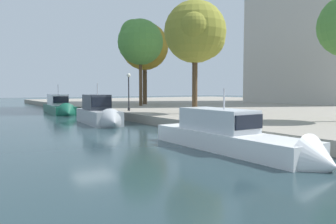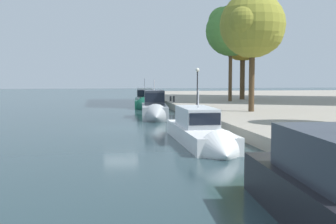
{
  "view_description": "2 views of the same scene",
  "coord_description": "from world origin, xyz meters",
  "px_view_note": "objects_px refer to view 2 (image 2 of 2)",
  "views": [
    {
      "loc": [
        19.7,
        -7.48,
        3.04
      ],
      "look_at": [
        1.19,
        4.86,
        1.51
      ],
      "focal_mm": 35.38,
      "sensor_mm": 36.0,
      "label": 1
    },
    {
      "loc": [
        32.19,
        -1.7,
        3.85
      ],
      "look_at": [
        1.86,
        3.23,
        1.34
      ],
      "focal_mm": 46.59,
      "sensor_mm": 36.0,
      "label": 2
    }
  ],
  "objects_px": {
    "mooring_bollard_0": "(174,99)",
    "lamp_post": "(197,82)",
    "motor_yacht_1": "(155,110)",
    "tree_0": "(254,26)",
    "motor_yacht_2": "(201,135)",
    "tree_2": "(243,33)",
    "tree_1": "(229,29)",
    "motor_yacht_0": "(145,102)",
    "mooring_bollard_2": "(171,98)"
  },
  "relations": [
    {
      "from": "motor_yacht_2",
      "to": "lamp_post",
      "type": "xyz_separation_m",
      "value": [
        -20.05,
        4.42,
        2.76
      ]
    },
    {
      "from": "motor_yacht_0",
      "to": "mooring_bollard_0",
      "type": "height_order",
      "value": "motor_yacht_0"
    },
    {
      "from": "mooring_bollard_2",
      "to": "mooring_bollard_0",
      "type": "bearing_deg",
      "value": 1.77
    },
    {
      "from": "motor_yacht_2",
      "to": "mooring_bollard_2",
      "type": "height_order",
      "value": "motor_yacht_2"
    },
    {
      "from": "motor_yacht_0",
      "to": "tree_2",
      "type": "height_order",
      "value": "tree_2"
    },
    {
      "from": "tree_0",
      "to": "tree_1",
      "type": "xyz_separation_m",
      "value": [
        -15.91,
        2.68,
        1.48
      ]
    },
    {
      "from": "tree_1",
      "to": "tree_2",
      "type": "relative_size",
      "value": 0.95
    },
    {
      "from": "tree_0",
      "to": "tree_1",
      "type": "height_order",
      "value": "tree_1"
    },
    {
      "from": "motor_yacht_0",
      "to": "tree_1",
      "type": "bearing_deg",
      "value": 83.81
    },
    {
      "from": "motor_yacht_0",
      "to": "motor_yacht_1",
      "type": "bearing_deg",
      "value": 2.65
    },
    {
      "from": "motor_yacht_0",
      "to": "lamp_post",
      "type": "relative_size",
      "value": 2.77
    },
    {
      "from": "mooring_bollard_0",
      "to": "motor_yacht_2",
      "type": "bearing_deg",
      "value": -6.84
    },
    {
      "from": "mooring_bollard_0",
      "to": "mooring_bollard_2",
      "type": "distance_m",
      "value": 1.99
    },
    {
      "from": "tree_2",
      "to": "motor_yacht_0",
      "type": "bearing_deg",
      "value": -82.5
    },
    {
      "from": "mooring_bollard_2",
      "to": "tree_0",
      "type": "bearing_deg",
      "value": 14.17
    },
    {
      "from": "tree_0",
      "to": "tree_1",
      "type": "relative_size",
      "value": 0.88
    },
    {
      "from": "tree_1",
      "to": "motor_yacht_1",
      "type": "bearing_deg",
      "value": -40.51
    },
    {
      "from": "mooring_bollard_0",
      "to": "lamp_post",
      "type": "xyz_separation_m",
      "value": [
        8.09,
        1.05,
        2.11
      ]
    },
    {
      "from": "mooring_bollard_0",
      "to": "tree_2",
      "type": "relative_size",
      "value": 0.06
    },
    {
      "from": "motor_yacht_1",
      "to": "tree_1",
      "type": "height_order",
      "value": "tree_1"
    },
    {
      "from": "motor_yacht_1",
      "to": "motor_yacht_2",
      "type": "height_order",
      "value": "motor_yacht_1"
    },
    {
      "from": "tree_0",
      "to": "mooring_bollard_2",
      "type": "bearing_deg",
      "value": -165.83
    },
    {
      "from": "mooring_bollard_2",
      "to": "tree_0",
      "type": "distance_m",
      "value": 19.36
    },
    {
      "from": "mooring_bollard_0",
      "to": "tree_2",
      "type": "height_order",
      "value": "tree_2"
    },
    {
      "from": "tree_2",
      "to": "tree_1",
      "type": "bearing_deg",
      "value": -39.15
    },
    {
      "from": "mooring_bollard_2",
      "to": "motor_yacht_1",
      "type": "bearing_deg",
      "value": -15.23
    },
    {
      "from": "motor_yacht_2",
      "to": "tree_0",
      "type": "height_order",
      "value": "tree_0"
    },
    {
      "from": "tree_0",
      "to": "lamp_post",
      "type": "bearing_deg",
      "value": -155.95
    },
    {
      "from": "tree_2",
      "to": "mooring_bollard_2",
      "type": "bearing_deg",
      "value": -77.22
    },
    {
      "from": "mooring_bollard_0",
      "to": "tree_0",
      "type": "bearing_deg",
      "value": 15.69
    },
    {
      "from": "motor_yacht_2",
      "to": "mooring_bollard_0",
      "type": "xyz_separation_m",
      "value": [
        -28.13,
        3.37,
        0.65
      ]
    },
    {
      "from": "tree_2",
      "to": "motor_yacht_2",
      "type": "bearing_deg",
      "value": -22.67
    },
    {
      "from": "motor_yacht_1",
      "to": "motor_yacht_2",
      "type": "bearing_deg",
      "value": 7.9
    },
    {
      "from": "mooring_bollard_0",
      "to": "lamp_post",
      "type": "height_order",
      "value": "lamp_post"
    },
    {
      "from": "tree_1",
      "to": "motor_yacht_0",
      "type": "bearing_deg",
      "value": -101.53
    },
    {
      "from": "tree_0",
      "to": "motor_yacht_2",
      "type": "bearing_deg",
      "value": -31.39
    },
    {
      "from": "motor_yacht_0",
      "to": "motor_yacht_2",
      "type": "bearing_deg",
      "value": 5.18
    },
    {
      "from": "motor_yacht_1",
      "to": "tree_1",
      "type": "relative_size",
      "value": 0.68
    },
    {
      "from": "motor_yacht_2",
      "to": "tree_2",
      "type": "height_order",
      "value": "tree_2"
    },
    {
      "from": "lamp_post",
      "to": "tree_1",
      "type": "bearing_deg",
      "value": 144.96
    },
    {
      "from": "motor_yacht_2",
      "to": "lamp_post",
      "type": "distance_m",
      "value": 20.71
    },
    {
      "from": "mooring_bollard_2",
      "to": "tree_1",
      "type": "distance_m",
      "value": 11.23
    },
    {
      "from": "lamp_post",
      "to": "mooring_bollard_0",
      "type": "bearing_deg",
      "value": -172.6
    },
    {
      "from": "motor_yacht_1",
      "to": "mooring_bollard_2",
      "type": "bearing_deg",
      "value": 170.39
    },
    {
      "from": "lamp_post",
      "to": "mooring_bollard_2",
      "type": "bearing_deg",
      "value": -173.7
    },
    {
      "from": "lamp_post",
      "to": "tree_1",
      "type": "distance_m",
      "value": 12.22
    },
    {
      "from": "mooring_bollard_2",
      "to": "tree_0",
      "type": "relative_size",
      "value": 0.06
    },
    {
      "from": "lamp_post",
      "to": "tree_2",
      "type": "xyz_separation_m",
      "value": [
        -12.4,
        9.13,
        6.34
      ]
    },
    {
      "from": "motor_yacht_2",
      "to": "tree_0",
      "type": "bearing_deg",
      "value": 149.15
    },
    {
      "from": "motor_yacht_1",
      "to": "tree_0",
      "type": "bearing_deg",
      "value": 75.79
    }
  ]
}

